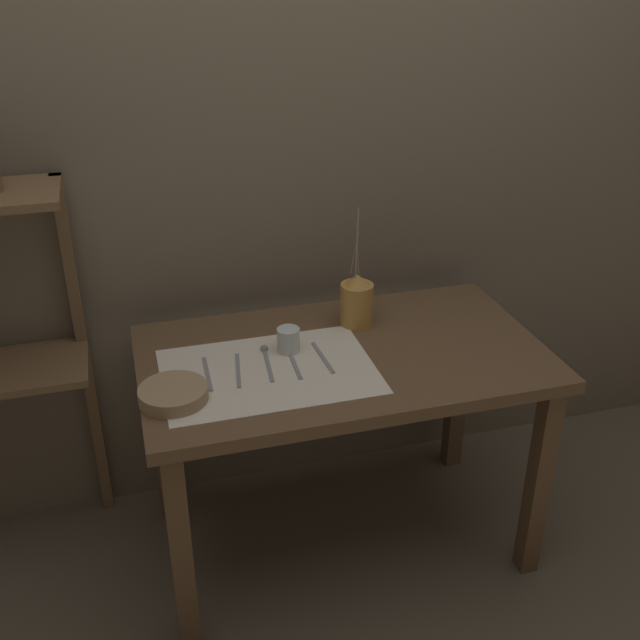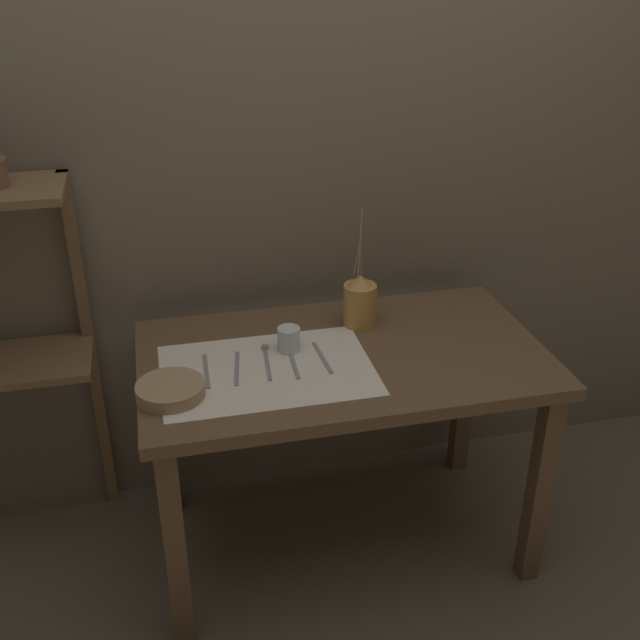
# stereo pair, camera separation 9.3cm
# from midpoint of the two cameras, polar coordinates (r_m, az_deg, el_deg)

# --- Properties ---
(ground_plane) EXTENTS (12.00, 12.00, 0.00)m
(ground_plane) POSITION_cam_midpoint_polar(r_m,az_deg,el_deg) (2.74, 2.55, -16.30)
(ground_plane) COLOR brown
(stone_wall_back) EXTENTS (7.00, 0.06, 2.40)m
(stone_wall_back) POSITION_cam_midpoint_polar(r_m,az_deg,el_deg) (2.53, 0.25, 11.54)
(stone_wall_back) COLOR #6B5E4C
(stone_wall_back) RESTS_ON ground_plane
(wooden_table) EXTENTS (1.24, 0.71, 0.75)m
(wooden_table) POSITION_cam_midpoint_polar(r_m,az_deg,el_deg) (2.34, 2.87, -4.73)
(wooden_table) COLOR brown
(wooden_table) RESTS_ON ground_plane
(linen_cloth) EXTENTS (0.62, 0.43, 0.00)m
(linen_cloth) POSITION_cam_midpoint_polar(r_m,az_deg,el_deg) (2.19, -2.83, -3.85)
(linen_cloth) COLOR beige
(linen_cloth) RESTS_ON wooden_table
(pitcher_with_flowers) EXTENTS (0.11, 0.11, 0.39)m
(pitcher_with_flowers) POSITION_cam_midpoint_polar(r_m,az_deg,el_deg) (2.42, 4.15, 1.37)
(pitcher_with_flowers) COLOR #B7843D
(pitcher_with_flowers) RESTS_ON wooden_table
(wooden_bowl) EXTENTS (0.19, 0.19, 0.04)m
(wooden_bowl) POSITION_cam_midpoint_polar(r_m,az_deg,el_deg) (2.09, -10.09, -5.32)
(wooden_bowl) COLOR #9E7F5B
(wooden_bowl) RESTS_ON wooden_table
(glass_tumbler_near) EXTENTS (0.07, 0.07, 0.08)m
(glass_tumbler_near) POSITION_cam_midpoint_polar(r_m,az_deg,el_deg) (2.27, -1.22, -1.49)
(glass_tumbler_near) COLOR silver
(glass_tumbler_near) RESTS_ON wooden_table
(knife_center) EXTENTS (0.02, 0.19, 0.00)m
(knife_center) POSITION_cam_midpoint_polar(r_m,az_deg,el_deg) (2.20, -7.46, -3.89)
(knife_center) COLOR gray
(knife_center) RESTS_ON wooden_table
(fork_inner) EXTENTS (0.04, 0.19, 0.00)m
(fork_inner) POSITION_cam_midpoint_polar(r_m,az_deg,el_deg) (2.20, -5.15, -3.70)
(fork_inner) COLOR gray
(fork_inner) RESTS_ON wooden_table
(spoon_outer) EXTENTS (0.03, 0.20, 0.02)m
(spoon_outer) POSITION_cam_midpoint_polar(r_m,az_deg,el_deg) (2.27, -2.98, -2.60)
(spoon_outer) COLOR gray
(spoon_outer) RESTS_ON wooden_table
(spoon_inner) EXTENTS (0.03, 0.20, 0.02)m
(spoon_inner) POSITION_cam_midpoint_polar(r_m,az_deg,el_deg) (2.27, -1.12, -2.48)
(spoon_inner) COLOR gray
(spoon_inner) RESTS_ON wooden_table
(fork_outer) EXTENTS (0.02, 0.19, 0.00)m
(fork_outer) POSITION_cam_midpoint_polar(r_m,az_deg,el_deg) (2.25, 1.36, -2.89)
(fork_outer) COLOR gray
(fork_outer) RESTS_ON wooden_table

